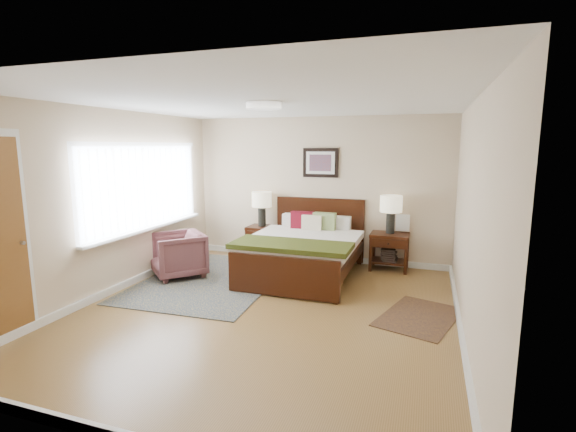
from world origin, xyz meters
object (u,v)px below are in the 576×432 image
Objects in this scene: rug_persian at (212,280)px; bed at (304,244)px; lamp_right at (391,207)px; armchair at (178,255)px; nightstand_left at (262,233)px; nightstand_right at (389,248)px; lamp_left at (262,202)px.

bed is at bearing 24.93° from rug_persian.
lamp_right is 3.45m from armchair.
bed is 3.46× the size of nightstand_left.
nightstand_right is at bearing 27.16° from rug_persian.
armchair is at bearing -160.77° from bed.
nightstand_left is at bearing 143.60° from bed.
lamp_right reaches higher than rug_persian.
lamp_left reaches higher than armchair.
lamp_left is at bearing 77.64° from rug_persian.
lamp_left is at bearing 90.00° from nightstand_left.
lamp_right reaches higher than lamp_left.
nightstand_left is 0.96× the size of lamp_right.
lamp_right reaches higher than nightstand_right.
nightstand_right is 1.00× the size of lamp_right.
nightstand_right is 0.23× the size of rug_persian.
nightstand_left is at bearing -179.79° from nightstand_right.
lamp_right is at bearing 67.34° from armchair.
rug_persian is at bearing -150.56° from nightstand_right.
lamp_left is 1.77m from armchair.
bed is 1.51m from rug_persian.
nightstand_left is 1.49m from rug_persian.
lamp_right is (-0.00, 0.01, 0.67)m from nightstand_right.
bed is 1.26m from nightstand_left.
lamp_right reaches higher than armchair.
armchair is at bearing 176.99° from rug_persian.
bed is 0.76× the size of rug_persian.
nightstand_left is 2.24m from nightstand_right.
lamp_right is (1.23, 0.77, 0.53)m from bed.
lamp_left is 0.81× the size of armchair.
lamp_right is 0.23× the size of rug_persian.
lamp_left is at bearing 102.17° from armchair.
bed reaches higher than rug_persian.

